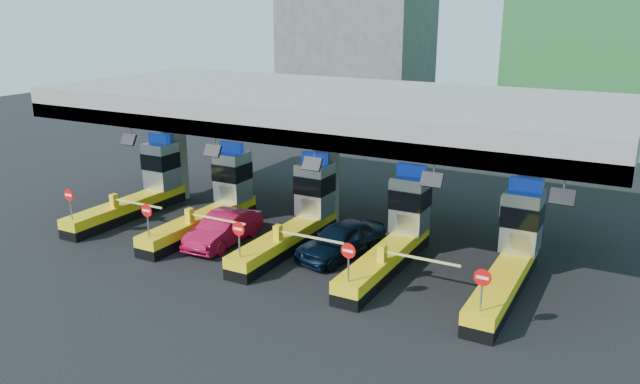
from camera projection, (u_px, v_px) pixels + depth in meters
The scene contains 10 objects.
ground at pixel (297, 244), 29.96m from camera, with size 120.00×120.00×0.00m, color black.
toll_canopy at pixel (325, 109), 30.63m from camera, with size 28.00×12.09×7.00m.
toll_lane_far_left at pixel (143, 187), 34.38m from camera, with size 4.43×8.00×4.16m.
toll_lane_left at pixel (216, 200), 32.09m from camera, with size 4.43×8.00×4.16m.
toll_lane_center at pixel (299, 215), 29.79m from camera, with size 4.43×8.00×4.16m.
toll_lane_right at pixel (397, 232), 27.50m from camera, with size 4.43×8.00×4.16m.
toll_lane_far_right at pixel (512, 253), 25.20m from camera, with size 4.43×8.00×4.16m.
bg_building_concrete at pixel (357, 27), 64.13m from camera, with size 14.00×10.00×18.00m, color #4C4C49.
van at pixel (341, 240), 28.22m from camera, with size 1.92×4.76×1.62m, color black.
red_car at pixel (223, 229), 29.78m from camera, with size 1.62×4.66×1.53m, color maroon.
Camera 1 is at (14.39, -24.06, 10.91)m, focal length 35.00 mm.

